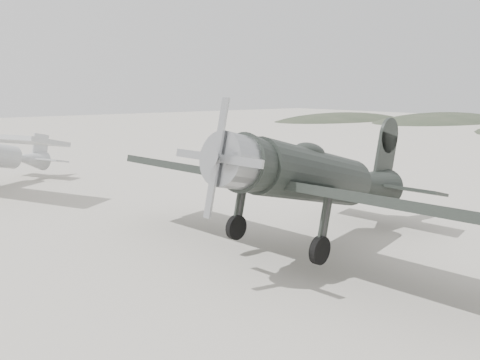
{
  "coord_description": "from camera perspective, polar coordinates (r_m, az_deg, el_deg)",
  "views": [
    {
      "loc": [
        -10.28,
        -10.32,
        4.77
      ],
      "look_at": [
        0.18,
        3.04,
        1.5
      ],
      "focal_mm": 35.0,
      "sensor_mm": 36.0,
      "label": 1
    }
  ],
  "objects": [
    {
      "name": "lowwing_monoplane",
      "position": [
        14.03,
        9.49,
        0.28
      ],
      "size": [
        9.38,
        13.07,
        4.2
      ],
      "rotation": [
        0.0,
        0.24,
        0.15
      ],
      "color": "black",
      "rests_on": "ground"
    },
    {
      "name": "ground",
      "position": [
        15.33,
        6.53,
        -7.3
      ],
      "size": [
        160.0,
        160.0,
        0.0
      ],
      "primitive_type": "plane",
      "color": "#A6A293",
      "rests_on": "ground"
    },
    {
      "name": "hill_northeast",
      "position": [
        78.66,
        12.16,
        7.19
      ],
      "size": [
        32.0,
        16.0,
        5.2
      ],
      "primitive_type": "ellipsoid",
      "color": "#2E3829",
      "rests_on": "ground"
    },
    {
      "name": "hill_east_north",
      "position": [
        80.19,
        23.46,
        6.61
      ],
      "size": [
        36.0,
        18.0,
        6.0
      ],
      "primitive_type": "ellipsoid",
      "color": "#2E3829",
      "rests_on": "ground"
    }
  ]
}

